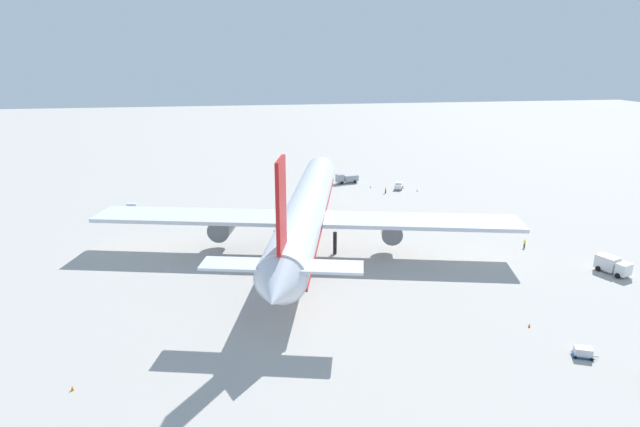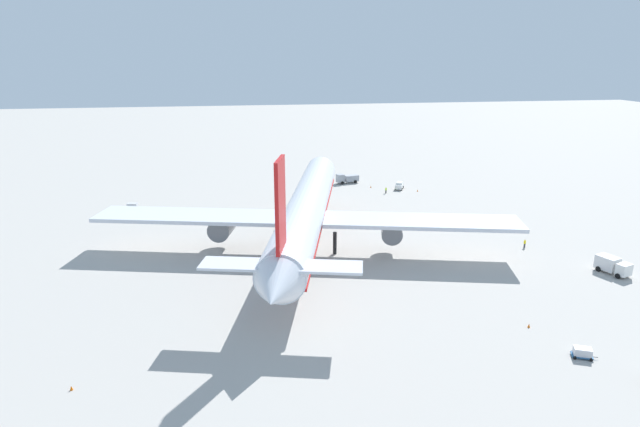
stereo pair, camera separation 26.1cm
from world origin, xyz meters
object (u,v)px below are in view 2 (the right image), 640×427
Objects in this scene: traffic_cone_3 at (371,187)px; ground_worker_1 at (498,224)px; airliner at (306,211)px; traffic_cone_4 at (418,190)px; service_van at (399,185)px; traffic_cone_2 at (300,193)px; baggage_cart_1 at (132,206)px; baggage_cart_0 at (582,352)px; traffic_cone_0 at (71,388)px; traffic_cone_1 at (529,326)px; ground_worker_2 at (386,190)px; ground_worker_0 at (525,244)px; service_truck_1 at (347,178)px; service_truck_0 at (612,265)px.

ground_worker_1 is at bearing -155.51° from traffic_cone_3.
traffic_cone_4 is (39.39, -36.23, -7.32)m from airliner.
service_van is 8.17× the size of traffic_cone_2.
baggage_cart_1 is at bearing 47.49° from airliner.
airliner is 52.46m from baggage_cart_0.
traffic_cone_0 is at bearing 156.01° from traffic_cone_2.
traffic_cone_2 is at bearing 92.19° from service_van.
traffic_cone_1 is (8.11, 2.41, -0.45)m from baggage_cart_0.
ground_worker_2 is (4.41, -64.70, 0.10)m from baggage_cart_1.
baggage_cart_0 reaches higher than traffic_cone_4.
traffic_cone_3 is (51.78, 17.06, -0.56)m from ground_worker_0.
baggage_cart_0 is at bearing -139.88° from baggage_cart_1.
service_van is 5.40m from traffic_cone_4.
service_truck_1 is 1.52× the size of service_van.
service_van is at bearing -37.71° from traffic_cone_0.
baggage_cart_1 is at bearing 4.12° from traffic_cone_0.
traffic_cone_0 is (-74.81, -5.39, -0.49)m from baggage_cart_1.
service_truck_0 reaches higher than traffic_cone_2.
airliner is 145.50× the size of traffic_cone_0.
service_truck_0 reaches higher than ground_worker_0.
service_van is 1.46× the size of baggage_cart_0.
service_truck_1 is 2.21× the size of baggage_cart_0.
service_van is (63.19, 17.67, -0.49)m from service_truck_0.
service_truck_1 is 12.39× the size of traffic_cone_0.
ground_worker_1 is at bearing -81.69° from airliner.
service_truck_1 is 87.88m from traffic_cone_1.
airliner is 48.66× the size of ground_worker_0.
traffic_cone_4 is (-2.34, -31.87, 0.00)m from traffic_cone_2.
traffic_cone_3 is 13.04m from traffic_cone_4.
service_truck_0 is 31.71m from baggage_cart_0.
traffic_cone_2 is (41.73, -4.36, -7.32)m from airliner.
traffic_cone_3 and traffic_cone_4 have the same top height.
traffic_cone_0 is at bearing 150.88° from service_truck_1.
service_van is 2.53× the size of ground_worker_1.
traffic_cone_1 is at bearing 122.33° from service_truck_0.
service_truck_0 is 70.55m from traffic_cone_3.
ground_worker_2 reaches higher than baggage_cart_1.
airliner is at bearing 67.72° from service_truck_0.
traffic_cone_1 is (-87.63, -6.52, -1.13)m from service_truck_1.
service_truck_0 is 10.95× the size of traffic_cone_0.
ground_worker_2 is 3.10× the size of traffic_cone_3.
ground_worker_0 reaches higher than traffic_cone_4.
service_truck_0 is 28.36m from traffic_cone_1.
ground_worker_1 is (-36.56, -10.53, -0.13)m from service_van.
service_truck_1 reaches higher than traffic_cone_3.
airliner is at bearing 143.11° from service_van.
airliner is 51.41m from baggage_cart_1.
traffic_cone_0 and traffic_cone_2 have the same top height.
baggage_cart_0 is 88.67m from traffic_cone_2.
airliner is 17.81× the size of service_van.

